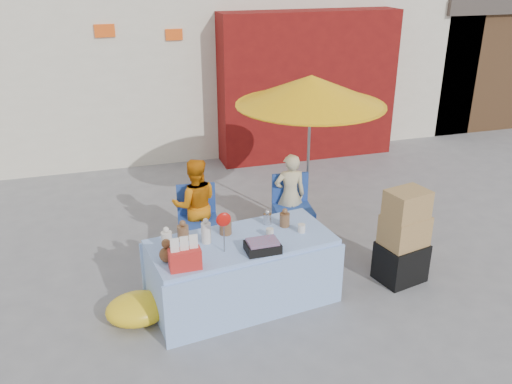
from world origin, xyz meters
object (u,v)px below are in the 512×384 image
object	(u,v)px
umbrella	(311,91)
box_stack	(403,240)
vendor_orange	(195,205)
vendor_beige	(290,195)
chair_left	(199,234)
market_table	(241,270)
chair_right	(293,221)

from	to	relation	value
umbrella	box_stack	distance (m)	2.15
vendor_orange	vendor_beige	distance (m)	1.25
chair_left	box_stack	bearing A→B (deg)	-25.11
market_table	umbrella	world-z (taller)	umbrella
chair_left	umbrella	xyz separation A→B (m)	(1.55, 0.28, 1.64)
market_table	chair_left	size ratio (longest dim) A/B	2.40
chair_left	vendor_orange	distance (m)	0.37
market_table	vendor_orange	world-z (taller)	vendor_orange
market_table	chair_right	size ratio (longest dim) A/B	2.40
chair_left	umbrella	bearing A→B (deg)	16.83
chair_right	vendor_orange	world-z (taller)	vendor_orange
chair_left	umbrella	world-z (taller)	umbrella
vendor_orange	umbrella	bearing A→B (deg)	-168.05
chair_right	vendor_orange	bearing A→B (deg)	-179.70
chair_left	box_stack	xyz separation A→B (m)	(2.09, -1.28, 0.26)
chair_right	box_stack	xyz separation A→B (m)	(0.84, -1.28, 0.26)
chair_right	vendor_beige	world-z (taller)	vendor_beige
vendor_beige	market_table	bearing A→B (deg)	58.49
vendor_orange	umbrella	xyz separation A→B (m)	(1.55, 0.15, 1.29)
market_table	umbrella	distance (m)	2.48
vendor_orange	umbrella	world-z (taller)	umbrella
chair_left	chair_right	size ratio (longest dim) A/B	1.00
chair_left	vendor_beige	size ratio (longest dim) A/B	0.75
vendor_orange	box_stack	world-z (taller)	vendor_orange
market_table	chair_right	bearing A→B (deg)	41.46
umbrella	vendor_orange	bearing A→B (deg)	-174.47
market_table	vendor_beige	bearing A→B (deg)	44.56
market_table	box_stack	size ratio (longest dim) A/B	1.82
market_table	vendor_beige	size ratio (longest dim) A/B	1.80
vendor_beige	vendor_orange	bearing A→B (deg)	6.42
market_table	chair_left	distance (m)	1.20
box_stack	chair_left	bearing A→B (deg)	148.47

